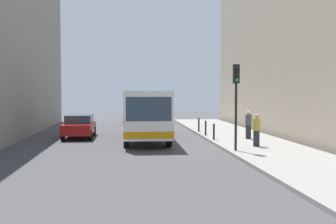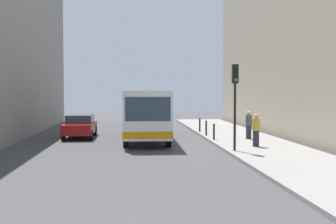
{
  "view_description": "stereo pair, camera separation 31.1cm",
  "coord_description": "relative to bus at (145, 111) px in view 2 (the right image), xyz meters",
  "views": [
    {
      "loc": [
        -1.66,
        -22.37,
        2.95
      ],
      "look_at": [
        0.77,
        1.81,
        1.78
      ],
      "focal_mm": 44.94,
      "sensor_mm": 36.0,
      "label": 1
    },
    {
      "loc": [
        -1.35,
        -22.4,
        2.95
      ],
      "look_at": [
        0.77,
        1.81,
        1.78
      ],
      "focal_mm": 44.94,
      "sensor_mm": 36.0,
      "label": 2
    }
  ],
  "objects": [
    {
      "name": "sidewalk",
      "position": [
        5.86,
        -3.92,
        -1.65
      ],
      "size": [
        4.4,
        40.0,
        0.15
      ],
      "primitive_type": "cube",
      "color": "gray",
      "rests_on": "ground"
    },
    {
      "name": "bollard_near",
      "position": [
        3.91,
        -2.27,
        -1.1
      ],
      "size": [
        0.11,
        0.11,
        0.95
      ],
      "primitive_type": "cylinder",
      "color": "black",
      "rests_on": "sidewalk"
    },
    {
      "name": "car_beside_bus",
      "position": [
        -4.17,
        1.01,
        -0.94
      ],
      "size": [
        1.86,
        4.4,
        1.48
      ],
      "rotation": [
        0.0,
        0.0,
        3.14
      ],
      "color": "maroon",
      "rests_on": "ground"
    },
    {
      "name": "building_right",
      "position": [
        11.96,
        0.08,
        4.92
      ],
      "size": [
        7.0,
        32.0,
        13.3
      ],
      "primitive_type": "cube",
      "color": "#B2A38C",
      "rests_on": "ground"
    },
    {
      "name": "bus",
      "position": [
        0.0,
        0.0,
        0.0
      ],
      "size": [
        2.66,
        11.05,
        3.0
      ],
      "rotation": [
        0.0,
        0.0,
        3.13
      ],
      "color": "white",
      "rests_on": "ground"
    },
    {
      "name": "ground_plane",
      "position": [
        0.46,
        -3.92,
        -1.73
      ],
      "size": [
        80.0,
        80.0,
        0.0
      ],
      "primitive_type": "plane",
      "color": "#424244"
    },
    {
      "name": "traffic_light",
      "position": [
        4.01,
        -6.8,
        1.28
      ],
      "size": [
        0.28,
        0.33,
        4.1
      ],
      "color": "black",
      "rests_on": "sidewalk"
    },
    {
      "name": "bollard_mid",
      "position": [
        3.91,
        0.27,
        -1.1
      ],
      "size": [
        0.11,
        0.11,
        0.95
      ],
      "primitive_type": "cylinder",
      "color": "black",
      "rests_on": "sidewalk"
    },
    {
      "name": "bollard_far",
      "position": [
        3.91,
        2.81,
        -1.1
      ],
      "size": [
        0.11,
        0.11,
        0.95
      ],
      "primitive_type": "cylinder",
      "color": "black",
      "rests_on": "sidewalk"
    },
    {
      "name": "car_behind_bus",
      "position": [
        -0.51,
        11.64,
        -0.94
      ],
      "size": [
        1.88,
        4.41,
        1.48
      ],
      "rotation": [
        0.0,
        0.0,
        3.15
      ],
      "color": "silver",
      "rests_on": "ground"
    },
    {
      "name": "pedestrian_mid_sidewalk",
      "position": [
        6.08,
        -1.93,
        -0.75
      ],
      "size": [
        0.38,
        0.38,
        1.67
      ],
      "rotation": [
        0.0,
        0.0,
        5.07
      ],
      "color": "#26262D",
      "rests_on": "sidewalk"
    },
    {
      "name": "pedestrian_near_signal",
      "position": [
        5.47,
        -5.38,
        -0.75
      ],
      "size": [
        0.38,
        0.38,
        1.66
      ],
      "rotation": [
        0.0,
        0.0,
        3.03
      ],
      "color": "#26262D",
      "rests_on": "sidewalk"
    }
  ]
}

